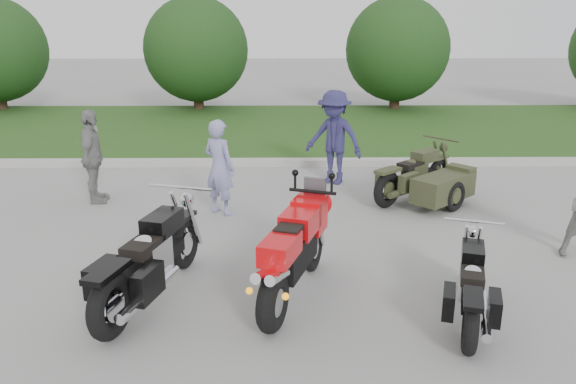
{
  "coord_description": "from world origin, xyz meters",
  "views": [
    {
      "loc": [
        -0.04,
        -6.58,
        3.32
      ],
      "look_at": [
        0.05,
        1.42,
        0.8
      ],
      "focal_mm": 35.0,
      "sensor_mm": 36.0,
      "label": 1
    }
  ],
  "objects_px": {
    "person_stripe": "(219,167)",
    "person_back": "(92,157)",
    "cruiser_sidecar": "(430,183)",
    "sportbike_red": "(294,250)",
    "cruiser_right": "(471,289)",
    "person_denim": "(334,138)",
    "cruiser_left": "(148,264)"
  },
  "relations": [
    {
      "from": "sportbike_red",
      "to": "person_back",
      "type": "distance_m",
      "value": 5.23
    },
    {
      "from": "person_denim",
      "to": "person_stripe",
      "type": "bearing_deg",
      "value": -107.55
    },
    {
      "from": "person_stripe",
      "to": "person_denim",
      "type": "bearing_deg",
      "value": -104.15
    },
    {
      "from": "cruiser_left",
      "to": "person_stripe",
      "type": "height_order",
      "value": "person_stripe"
    },
    {
      "from": "person_denim",
      "to": "person_back",
      "type": "distance_m",
      "value": 4.67
    },
    {
      "from": "sportbike_red",
      "to": "person_denim",
      "type": "bearing_deg",
      "value": 98.24
    },
    {
      "from": "person_stripe",
      "to": "cruiser_sidecar",
      "type": "bearing_deg",
      "value": -138.45
    },
    {
      "from": "person_stripe",
      "to": "person_back",
      "type": "height_order",
      "value": "person_back"
    },
    {
      "from": "sportbike_red",
      "to": "cruiser_right",
      "type": "relative_size",
      "value": 1.13
    },
    {
      "from": "cruiser_right",
      "to": "person_stripe",
      "type": "relative_size",
      "value": 1.19
    },
    {
      "from": "cruiser_left",
      "to": "person_back",
      "type": "bearing_deg",
      "value": 131.53
    },
    {
      "from": "sportbike_red",
      "to": "cruiser_right",
      "type": "bearing_deg",
      "value": 2.86
    },
    {
      "from": "sportbike_red",
      "to": "person_denim",
      "type": "xyz_separation_m",
      "value": [
        0.92,
        5.0,
        0.31
      ]
    },
    {
      "from": "cruiser_sidecar",
      "to": "person_stripe",
      "type": "bearing_deg",
      "value": -125.1
    },
    {
      "from": "cruiser_left",
      "to": "person_denim",
      "type": "distance_m",
      "value": 5.73
    },
    {
      "from": "cruiser_right",
      "to": "person_back",
      "type": "distance_m",
      "value": 7.08
    },
    {
      "from": "cruiser_sidecar",
      "to": "person_back",
      "type": "height_order",
      "value": "person_back"
    },
    {
      "from": "sportbike_red",
      "to": "cruiser_sidecar",
      "type": "relative_size",
      "value": 1.11
    },
    {
      "from": "person_denim",
      "to": "cruiser_sidecar",
      "type": "bearing_deg",
      "value": -9.45
    },
    {
      "from": "cruiser_right",
      "to": "cruiser_sidecar",
      "type": "height_order",
      "value": "cruiser_sidecar"
    },
    {
      "from": "person_stripe",
      "to": "person_denim",
      "type": "xyz_separation_m",
      "value": [
        2.13,
        1.86,
        0.12
      ]
    },
    {
      "from": "sportbike_red",
      "to": "cruiser_right",
      "type": "distance_m",
      "value": 2.06
    },
    {
      "from": "person_denim",
      "to": "person_back",
      "type": "bearing_deg",
      "value": -133.73
    },
    {
      "from": "cruiser_left",
      "to": "person_stripe",
      "type": "relative_size",
      "value": 1.5
    },
    {
      "from": "sportbike_red",
      "to": "cruiser_sidecar",
      "type": "distance_m",
      "value": 4.41
    },
    {
      "from": "sportbike_red",
      "to": "cruiser_left",
      "type": "bearing_deg",
      "value": -159.21
    },
    {
      "from": "cruiser_sidecar",
      "to": "person_back",
      "type": "bearing_deg",
      "value": -133.84
    },
    {
      "from": "sportbike_red",
      "to": "person_stripe",
      "type": "height_order",
      "value": "person_stripe"
    },
    {
      "from": "cruiser_left",
      "to": "cruiser_right",
      "type": "bearing_deg",
      "value": 8.27
    },
    {
      "from": "person_stripe",
      "to": "person_back",
      "type": "xyz_separation_m",
      "value": [
        -2.38,
        0.66,
        0.03
      ]
    },
    {
      "from": "sportbike_red",
      "to": "person_denim",
      "type": "distance_m",
      "value": 5.09
    },
    {
      "from": "person_denim",
      "to": "cruiser_left",
      "type": "bearing_deg",
      "value": -86.36
    }
  ]
}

